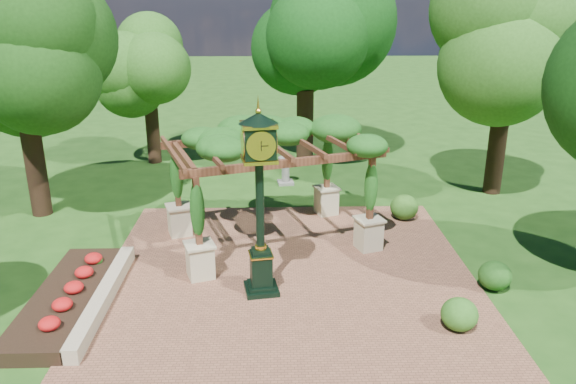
{
  "coord_description": "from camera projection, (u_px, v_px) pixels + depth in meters",
  "views": [
    {
      "loc": [
        -0.4,
        -11.79,
        7.23
      ],
      "look_at": [
        0.0,
        2.5,
        2.2
      ],
      "focal_mm": 35.0,
      "sensor_mm": 36.0,
      "label": 1
    }
  ],
  "objects": [
    {
      "name": "flower_bed",
      "position": [
        67.0,
        298.0,
        13.8
      ],
      "size": [
        1.5,
        5.0,
        0.36
      ],
      "primitive_type": "cube",
      "color": "red",
      "rests_on": "ground"
    },
    {
      "name": "tree_north",
      "position": [
        306.0,
        28.0,
        23.47
      ],
      "size": [
        4.88,
        4.88,
        8.64
      ],
      "color": "#332014",
      "rests_on": "ground"
    },
    {
      "name": "shrub_front",
      "position": [
        459.0,
        314.0,
        12.67
      ],
      "size": [
        1.07,
        1.07,
        0.75
      ],
      "primitive_type": "ellipsoid",
      "rotation": [
        0.0,
        0.0,
        -0.34
      ],
      "color": "#2C631C",
      "rests_on": "brick_plaza"
    },
    {
      "name": "tree_east_far",
      "position": [
        511.0,
        38.0,
        19.87
      ],
      "size": [
        4.29,
        4.29,
        8.41
      ],
      "color": "black",
      "rests_on": "ground"
    },
    {
      "name": "shrub_back",
      "position": [
        404.0,
        207.0,
        18.94
      ],
      "size": [
        0.95,
        0.95,
        0.85
      ],
      "primitive_type": "ellipsoid",
      "rotation": [
        0.0,
        0.0,
        -0.01
      ],
      "color": "#2D5C1A",
      "rests_on": "brick_plaza"
    },
    {
      "name": "tree_west_far",
      "position": [
        147.0,
        65.0,
        24.26
      ],
      "size": [
        3.58,
        3.58,
        6.35
      ],
      "color": "#311F13",
      "rests_on": "ground"
    },
    {
      "name": "brick_plaza",
      "position": [
        290.0,
        291.0,
        14.47
      ],
      "size": [
        10.0,
        12.0,
        0.04
      ],
      "primitive_type": "cube",
      "color": "brown",
      "rests_on": "ground"
    },
    {
      "name": "pergola",
      "position": [
        270.0,
        147.0,
        16.38
      ],
      "size": [
        6.77,
        5.39,
        3.71
      ],
      "rotation": [
        0.0,
        0.0,
        0.33
      ],
      "color": "beige",
      "rests_on": "brick_plaza"
    },
    {
      "name": "ground",
      "position": [
        291.0,
        312.0,
        13.53
      ],
      "size": [
        120.0,
        120.0,
        0.0
      ],
      "primitive_type": "plane",
      "color": "#1E4714",
      "rests_on": "ground"
    },
    {
      "name": "tree_west_near",
      "position": [
        19.0,
        57.0,
        17.85
      ],
      "size": [
        4.03,
        4.03,
        7.83
      ],
      "color": "black",
      "rests_on": "ground"
    },
    {
      "name": "shrub_mid",
      "position": [
        495.0,
        275.0,
        14.42
      ],
      "size": [
        1.07,
        1.07,
        0.75
      ],
      "primitive_type": "ellipsoid",
      "rotation": [
        0.0,
        0.0,
        0.34
      ],
      "color": "#1D4C15",
      "rests_on": "brick_plaza"
    },
    {
      "name": "sundial",
      "position": [
        286.0,
        172.0,
        22.58
      ],
      "size": [
        0.69,
        0.69,
        1.11
      ],
      "rotation": [
        0.0,
        0.0,
        0.13
      ],
      "color": "gray",
      "rests_on": "ground"
    },
    {
      "name": "pedestal_clock",
      "position": [
        260.0,
        188.0,
        13.5
      ],
      "size": [
        1.07,
        1.07,
        4.74
      ],
      "rotation": [
        0.0,
        0.0,
        0.16
      ],
      "color": "black",
      "rests_on": "brick_plaza"
    },
    {
      "name": "border_wall",
      "position": [
        104.0,
        297.0,
        13.82
      ],
      "size": [
        0.35,
        5.0,
        0.4
      ],
      "primitive_type": "cube",
      "color": "#C6B793",
      "rests_on": "ground"
    }
  ]
}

